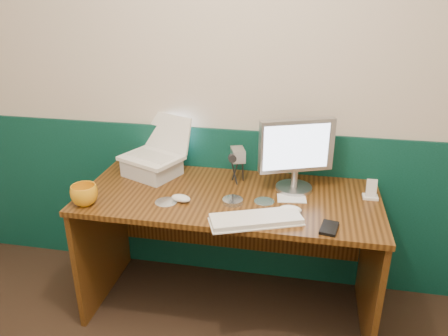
% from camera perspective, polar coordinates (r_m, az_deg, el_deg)
% --- Properties ---
extents(back_wall, '(3.50, 0.04, 2.50)m').
position_cam_1_polar(back_wall, '(2.56, -1.06, 10.56)').
color(back_wall, beige).
rests_on(back_wall, ground).
extents(wainscot, '(3.48, 0.02, 1.00)m').
position_cam_1_polar(wainscot, '(2.81, -1.00, -4.62)').
color(wainscot, '#073125').
rests_on(wainscot, ground).
extents(desk, '(1.60, 0.70, 0.75)m').
position_cam_1_polar(desk, '(2.54, 0.66, -11.10)').
color(desk, '#351D09').
rests_on(desk, ground).
extents(laptop_riser, '(0.36, 0.33, 0.10)m').
position_cam_1_polar(laptop_riser, '(2.61, -9.39, 0.08)').
color(laptop_riser, silver).
rests_on(laptop_riser, desk).
extents(laptop, '(0.40, 0.36, 0.27)m').
position_cam_1_polar(laptop, '(2.54, -9.66, 3.94)').
color(laptop, white).
rests_on(laptop, laptop_riser).
extents(monitor, '(0.42, 0.26, 0.40)m').
position_cam_1_polar(monitor, '(2.37, 9.38, 1.66)').
color(monitor, '#AAABAF').
rests_on(monitor, desk).
extents(keyboard, '(0.45, 0.29, 0.02)m').
position_cam_1_polar(keyboard, '(2.10, 4.19, -6.78)').
color(keyboard, white).
rests_on(keyboard, desk).
extents(mouse_right, '(0.11, 0.07, 0.04)m').
position_cam_1_polar(mouse_right, '(2.19, 8.64, -5.38)').
color(mouse_right, white).
rests_on(mouse_right, desk).
extents(mouse_left, '(0.12, 0.09, 0.04)m').
position_cam_1_polar(mouse_left, '(2.29, -5.64, -3.95)').
color(mouse_left, silver).
rests_on(mouse_left, desk).
extents(mug, '(0.16, 0.16, 0.11)m').
position_cam_1_polar(mug, '(2.34, -17.78, -3.38)').
color(mug, orange).
rests_on(mug, desk).
extents(camcorder, '(0.14, 0.16, 0.21)m').
position_cam_1_polar(camcorder, '(2.46, 1.80, 0.44)').
color(camcorder, '#AAAAAF').
rests_on(camcorder, desk).
extents(cd_spindle, '(0.11, 0.11, 0.02)m').
position_cam_1_polar(cd_spindle, '(2.27, 1.14, -4.33)').
color(cd_spindle, '#AFB7BF').
rests_on(cd_spindle, desk).
extents(cd_loose_a, '(0.12, 0.12, 0.00)m').
position_cam_1_polar(cd_loose_a, '(2.30, -7.57, -4.41)').
color(cd_loose_a, silver).
rests_on(cd_loose_a, desk).
extents(cd_loose_b, '(0.11, 0.11, 0.00)m').
position_cam_1_polar(cd_loose_b, '(2.29, 5.27, -4.35)').
color(cd_loose_b, silver).
rests_on(cd_loose_b, desk).
extents(pen, '(0.13, 0.06, 0.01)m').
position_cam_1_polar(pen, '(2.22, 7.69, -5.35)').
color(pen, black).
rests_on(pen, desk).
extents(papers, '(0.16, 0.12, 0.00)m').
position_cam_1_polar(papers, '(2.34, 8.82, -3.95)').
color(papers, white).
rests_on(papers, desk).
extents(dock, '(0.08, 0.06, 0.01)m').
position_cam_1_polar(dock, '(2.44, 18.55, -3.60)').
color(dock, white).
rests_on(dock, desk).
extents(music_player, '(0.05, 0.03, 0.09)m').
position_cam_1_polar(music_player, '(2.42, 18.71, -2.46)').
color(music_player, silver).
rests_on(music_player, dock).
extents(pda, '(0.10, 0.14, 0.01)m').
position_cam_1_polar(pda, '(2.09, 13.57, -7.62)').
color(pda, black).
rests_on(pda, desk).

